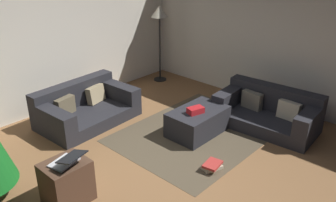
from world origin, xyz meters
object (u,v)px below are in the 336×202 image
book_stack (212,166)px  corner_lamp (160,17)px  side_table (67,182)px  couch_left (84,107)px  laptop (67,160)px  ottoman (198,121)px  couch_right (269,112)px  gift_box (196,110)px  tv_remote (193,110)px

book_stack → corner_lamp: bearing=55.6°
side_table → corner_lamp: 4.39m
couch_left → book_stack: bearing=94.1°
laptop → side_table: bearing=104.0°
side_table → book_stack: (1.71, -0.90, -0.21)m
couch_left → ottoman: bearing=116.8°
couch_left → corner_lamp: bearing=-173.0°
couch_left → book_stack: 2.56m
couch_right → gift_box: bearing=54.2°
ottoman → laptop: 2.41m
couch_right → side_table: bearing=71.9°
tv_remote → gift_box: bearing=-108.8°
book_stack → gift_box: bearing=53.7°
gift_box → tv_remote: bearing=61.9°
corner_lamp → ottoman: bearing=-121.9°
ottoman → corner_lamp: (1.33, 2.14, 1.20)m
ottoman → side_table: size_ratio=1.81×
ottoman → gift_box: gift_box is taller
side_table → book_stack: side_table is taller
laptop → couch_left: bearing=50.5°
couch_left → gift_box: bearing=113.4°
ottoman → tv_remote: 0.23m
couch_left → gift_box: (0.88, -1.77, 0.21)m
corner_lamp → couch_left: bearing=-170.1°
couch_left → ottoman: (0.99, -1.73, -0.04)m
side_table → couch_left: bearing=49.3°
couch_left → laptop: size_ratio=3.86×
ottoman → side_table: 2.39m
ottoman → laptop: size_ratio=2.25×
laptop → ottoman: bearing=-1.3°
gift_box → couch_right: bearing=-31.4°
laptop → corner_lamp: size_ratio=0.26×
side_table → book_stack: size_ratio=1.68×
laptop → couch_right: bearing=-12.9°
laptop → tv_remote: bearing=0.3°
couch_right → tv_remote: 1.34m
couch_right → side_table: size_ratio=3.14×
side_table → tv_remote: bearing=-1.0°
side_table → corner_lamp: size_ratio=0.33×
gift_box → book_stack: bearing=-126.3°
side_table → laptop: size_ratio=1.25×
ottoman → laptop: bearing=178.7°
gift_box → side_table: size_ratio=0.47×
couch_left → side_table: size_ratio=3.10×
couch_left → tv_remote: 1.92m
couch_left → tv_remote: size_ratio=10.50×
couch_right → ottoman: size_ratio=1.74×
couch_right → laptop: (-3.38, 0.77, 0.34)m
tv_remote → corner_lamp: bearing=65.4°
couch_left → tv_remote: couch_left is taller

